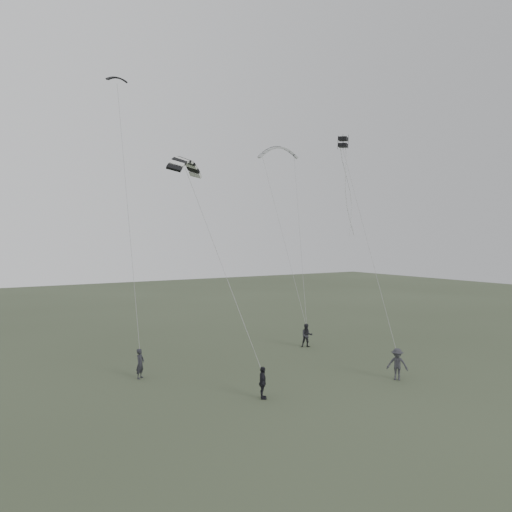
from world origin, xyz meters
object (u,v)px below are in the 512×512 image
flyer_right (307,335)px  flyer_far (397,364)px  kite_pale_large (278,148)px  kite_box (343,142)px  flyer_center (263,383)px  kite_striped (185,160)px  kite_dark_small (117,78)px  flyer_left (140,364)px

flyer_right → flyer_far: 9.77m
kite_pale_large → flyer_right: bearing=-81.4°
flyer_far → kite_box: (1.04, 5.92, 13.86)m
kite_pale_large → kite_box: kite_pale_large is taller
flyer_center → flyer_far: (8.47, -1.27, 0.09)m
kite_striped → kite_box: 12.22m
flyer_center → kite_striped: size_ratio=0.54×
flyer_far → kite_dark_small: (-11.79, 14.76, 18.42)m
flyer_center → kite_dark_small: bearing=44.3°
flyer_right → kite_box: size_ratio=2.58×
flyer_far → kite_pale_large: 22.38m
flyer_left → kite_pale_large: (15.30, 7.96, 15.28)m
flyer_right → flyer_center: 12.65m
flyer_center → kite_box: size_ratio=2.41×
flyer_left → kite_pale_large: 23.04m
kite_box → flyer_center: bearing=170.6°
flyer_center → flyer_far: size_ratio=0.90×
flyer_right → kite_dark_small: 22.98m
kite_pale_large → kite_box: size_ratio=5.12×
flyer_left → kite_box: size_ratio=2.54×
flyer_right → flyer_center: flyer_right is taller
flyer_left → flyer_center: flyer_left is taller
flyer_far → kite_striped: (-10.94, 5.24, 11.57)m
flyer_left → flyer_far: size_ratio=0.95×
kite_dark_small → flyer_left: bearing=-97.7°
flyer_left → kite_box: (13.58, -2.29, 13.91)m
flyer_center → kite_striped: (-2.47, 3.96, 11.66)m
flyer_far → kite_pale_large: kite_pale_large is taller
flyer_center → kite_dark_small: (-3.32, 13.48, 18.51)m
flyer_far → flyer_left: bearing=-160.6°
kite_striped → flyer_right: bearing=-21.2°
flyer_center → kite_box: kite_box is taller
flyer_left → kite_box: kite_box is taller
flyer_right → flyer_far: size_ratio=0.96×
kite_dark_small → kite_pale_large: (14.55, 1.41, -3.19)m
flyer_left → kite_dark_small: (0.75, 6.54, 18.47)m
flyer_left → kite_box: bearing=-51.7°
kite_box → kite_dark_small: bearing=110.0°
flyer_right → flyer_far: (-0.95, -9.73, 0.04)m
kite_dark_small → kite_pale_large: 14.97m
flyer_center → kite_dark_small: 23.14m
flyer_center → kite_pale_large: bearing=-6.5°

